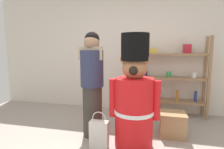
{
  "coord_description": "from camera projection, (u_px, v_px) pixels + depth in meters",
  "views": [
    {
      "loc": [
        0.53,
        -1.91,
        1.36
      ],
      "look_at": [
        -0.06,
        0.65,
        1.0
      ],
      "focal_mm": 29.47,
      "sensor_mm": 36.0,
      "label": 1
    }
  ],
  "objects": [
    {
      "name": "teddy_bear_guard",
      "position": [
        134.0,
        99.0,
        2.54
      ],
      "size": [
        0.71,
        0.55,
        1.57
      ],
      "color": "red",
      "rests_on": "ground_plane"
    },
    {
      "name": "back_wall",
      "position": [
        130.0,
        52.0,
        4.09
      ],
      "size": [
        6.4,
        0.12,
        2.6
      ],
      "primitive_type": "cube",
      "color": "silver",
      "rests_on": "ground_plane"
    },
    {
      "name": "shopping_bag",
      "position": [
        99.0,
        134.0,
        2.54
      ],
      "size": [
        0.26,
        0.12,
        0.52
      ],
      "color": "silver",
      "rests_on": "ground_plane"
    },
    {
      "name": "display_crate",
      "position": [
        173.0,
        124.0,
        2.9
      ],
      "size": [
        0.39,
        0.36,
        0.38
      ],
      "color": "#9E7A51",
      "rests_on": "ground_plane"
    },
    {
      "name": "merchandise_shelf",
      "position": [
        169.0,
        77.0,
        3.76
      ],
      "size": [
        1.49,
        0.35,
        1.62
      ],
      "color": "#93704C",
      "rests_on": "ground_plane"
    },
    {
      "name": "person_shopper",
      "position": [
        92.0,
        83.0,
        2.83
      ],
      "size": [
        0.37,
        0.35,
        1.62
      ],
      "color": "#38332D",
      "rests_on": "ground_plane"
    }
  ]
}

